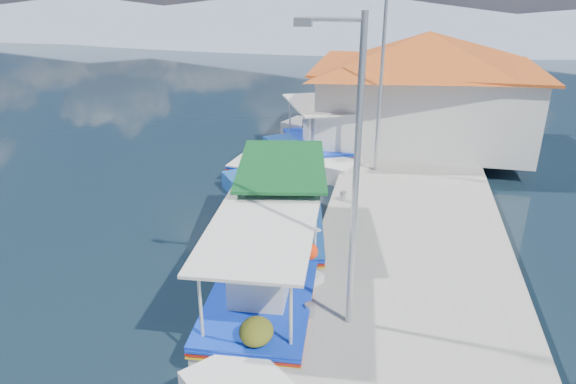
# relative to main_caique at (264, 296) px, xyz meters

# --- Properties ---
(ground) EXTENTS (160.00, 160.00, 0.00)m
(ground) POSITION_rel_main_caique_xyz_m (-2.69, -2.56, -0.47)
(ground) COLOR black
(ground) RESTS_ON ground
(quay) EXTENTS (5.00, 44.00, 0.50)m
(quay) POSITION_rel_main_caique_xyz_m (3.21, 3.44, -0.22)
(quay) COLOR #99978F
(quay) RESTS_ON ground
(bollards) EXTENTS (0.20, 17.20, 0.30)m
(bollards) POSITION_rel_main_caique_xyz_m (1.11, 2.69, 0.18)
(bollards) COLOR #A5A8AD
(bollards) RESTS_ON quay
(main_caique) EXTENTS (2.53, 7.47, 2.46)m
(main_caique) POSITION_rel_main_caique_xyz_m (0.00, 0.00, 0.00)
(main_caique) COLOR silver
(main_caique) RESTS_ON ground
(caique_green_canopy) EXTENTS (3.05, 7.17, 2.73)m
(caique_green_canopy) POSITION_rel_main_caique_xyz_m (-0.28, 3.19, -0.07)
(caique_green_canopy) COLOR silver
(caique_green_canopy) RESTS_ON ground
(caique_blue_hull) EXTENTS (2.08, 5.41, 0.97)m
(caique_blue_hull) POSITION_rel_main_caique_xyz_m (-2.33, 8.77, -0.21)
(caique_blue_hull) COLOR #184894
(caique_blue_hull) RESTS_ON ground
(caique_far) EXTENTS (3.95, 6.43, 2.48)m
(caique_far) POSITION_rel_main_caique_xyz_m (-0.52, 10.85, -0.02)
(caique_far) COLOR silver
(caique_far) RESTS_ON ground
(harbor_building) EXTENTS (10.49, 10.49, 4.40)m
(harbor_building) POSITION_rel_main_caique_xyz_m (3.51, 12.44, 2.30)
(harbor_building) COLOR silver
(harbor_building) RESTS_ON quay
(lamp_post_near) EXTENTS (1.21, 0.14, 6.00)m
(lamp_post_near) POSITION_rel_main_caique_xyz_m (1.82, -0.56, 3.38)
(lamp_post_near) COLOR #A5A8AD
(lamp_post_near) RESTS_ON quay
(lamp_post_far) EXTENTS (1.21, 0.14, 6.00)m
(lamp_post_far) POSITION_rel_main_caique_xyz_m (1.82, 8.44, 3.38)
(lamp_post_far) COLOR #A5A8AD
(lamp_post_far) RESTS_ON quay
(mountain_ridge) EXTENTS (171.40, 96.00, 5.50)m
(mountain_ridge) POSITION_rel_main_caique_xyz_m (3.85, 53.44, 1.57)
(mountain_ridge) COLOR slate
(mountain_ridge) RESTS_ON ground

